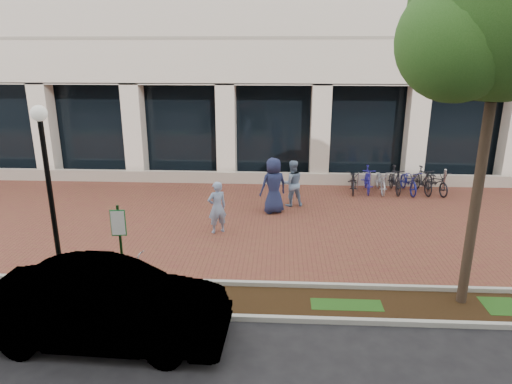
# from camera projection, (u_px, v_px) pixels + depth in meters

# --- Properties ---
(ground) EXTENTS (120.00, 120.00, 0.00)m
(ground) POSITION_uv_depth(u_px,v_px,m) (269.00, 221.00, 15.45)
(ground) COLOR black
(ground) RESTS_ON ground
(brick_plaza) EXTENTS (40.00, 9.00, 0.01)m
(brick_plaza) POSITION_uv_depth(u_px,v_px,m) (269.00, 221.00, 15.45)
(brick_plaza) COLOR brown
(brick_plaza) RESTS_ON ground
(planting_strip) EXTENTS (40.00, 1.50, 0.01)m
(planting_strip) POSITION_uv_depth(u_px,v_px,m) (263.00, 302.00, 10.44)
(planting_strip) COLOR black
(planting_strip) RESTS_ON ground
(curb_plaza_side) EXTENTS (40.00, 0.12, 0.12)m
(curb_plaza_side) POSITION_uv_depth(u_px,v_px,m) (265.00, 284.00, 11.14)
(curb_plaza_side) COLOR #B3B4AA
(curb_plaza_side) RESTS_ON ground
(curb_street_side) EXTENTS (40.00, 0.12, 0.12)m
(curb_street_side) POSITION_uv_depth(u_px,v_px,m) (262.00, 318.00, 9.71)
(curb_street_side) COLOR #B3B4AA
(curb_street_side) RESTS_ON ground
(parking_sign) EXTENTS (0.34, 0.07, 2.25)m
(parking_sign) POSITION_uv_depth(u_px,v_px,m) (120.00, 239.00, 10.28)
(parking_sign) COLOR #153B16
(parking_sign) RESTS_ON ground
(lamppost) EXTENTS (0.36, 0.36, 4.38)m
(lamppost) POSITION_uv_depth(u_px,v_px,m) (50.00, 189.00, 10.50)
(lamppost) COLOR black
(lamppost) RESTS_ON ground
(street_tree) EXTENTS (4.30, 3.58, 8.11)m
(street_tree) POSITION_uv_depth(u_px,v_px,m) (506.00, 19.00, 8.70)
(street_tree) COLOR #483629
(street_tree) RESTS_ON ground
(locked_bicycle) EXTENTS (2.10, 1.30, 1.04)m
(locked_bicycle) POSITION_uv_depth(u_px,v_px,m) (118.00, 272.00, 10.74)
(locked_bicycle) COLOR silver
(locked_bicycle) RESTS_ON ground
(pedestrian_left) EXTENTS (0.73, 0.65, 1.68)m
(pedestrian_left) POSITION_uv_depth(u_px,v_px,m) (217.00, 207.00, 14.21)
(pedestrian_left) COLOR #86A0C8
(pedestrian_left) RESTS_ON ground
(pedestrian_mid) EXTENTS (0.96, 0.82, 1.72)m
(pedestrian_mid) POSITION_uv_depth(u_px,v_px,m) (292.00, 183.00, 16.70)
(pedestrian_mid) COLOR #7E9BBD
(pedestrian_mid) RESTS_ON ground
(pedestrian_right) EXTENTS (1.15, 1.00, 1.99)m
(pedestrian_right) POSITION_uv_depth(u_px,v_px,m) (274.00, 186.00, 15.95)
(pedestrian_right) COLOR #1F284F
(pedestrian_right) RESTS_ON ground
(bollard) EXTENTS (0.12, 0.12, 0.93)m
(bollard) POSITION_uv_depth(u_px,v_px,m) (444.00, 179.00, 18.64)
(bollard) COLOR silver
(bollard) RESTS_ON ground
(bike_rack_cluster) EXTENTS (4.21, 1.91, 1.06)m
(bike_rack_cluster) POSITION_uv_depth(u_px,v_px,m) (395.00, 181.00, 18.39)
(bike_rack_cluster) COLOR black
(bike_rack_cluster) RESTS_ON ground
(sedan_near_curb) EXTENTS (4.77, 1.81, 1.55)m
(sedan_near_curb) POSITION_uv_depth(u_px,v_px,m) (106.00, 306.00, 8.85)
(sedan_near_curb) COLOR #B6B5BA
(sedan_near_curb) RESTS_ON ground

